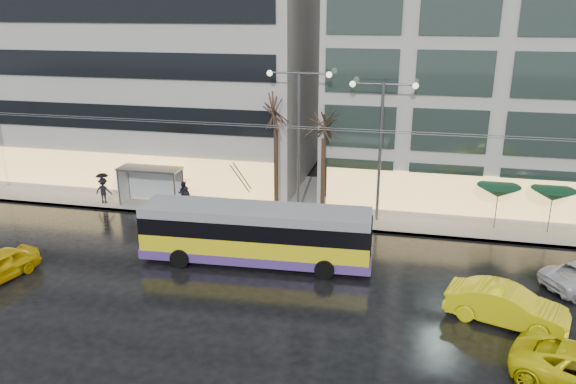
% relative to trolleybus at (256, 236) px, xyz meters
% --- Properties ---
extents(ground, '(140.00, 140.00, 0.00)m').
position_rel_trolleybus_xyz_m(ground, '(-1.23, -3.55, -1.50)').
color(ground, black).
rests_on(ground, ground).
extents(sidewalk, '(80.00, 10.00, 0.15)m').
position_rel_trolleybus_xyz_m(sidewalk, '(0.77, 10.45, -1.42)').
color(sidewalk, gray).
rests_on(sidewalk, ground).
extents(kerb, '(80.00, 0.10, 0.15)m').
position_rel_trolleybus_xyz_m(kerb, '(0.77, 5.50, -1.42)').
color(kerb, slate).
rests_on(kerb, ground).
extents(building_left, '(34.00, 14.00, 22.00)m').
position_rel_trolleybus_xyz_m(building_left, '(-17.23, 15.45, 9.65)').
color(building_left, '#ADAAA5').
rests_on(building_left, sidewalk).
extents(trolleybus, '(12.05, 4.82, 5.54)m').
position_rel_trolleybus_xyz_m(trolleybus, '(0.00, 0.00, 0.00)').
color(trolleybus, yellow).
rests_on(trolleybus, ground).
extents(catenary, '(42.24, 5.12, 7.00)m').
position_rel_trolleybus_xyz_m(catenary, '(-0.23, 4.38, 2.75)').
color(catenary, '#595B60').
rests_on(catenary, ground).
extents(bus_shelter, '(4.20, 1.60, 2.51)m').
position_rel_trolleybus_xyz_m(bus_shelter, '(-9.61, 7.13, 0.46)').
color(bus_shelter, '#595B60').
rests_on(bus_shelter, sidewalk).
extents(street_lamp_near, '(3.96, 0.36, 9.03)m').
position_rel_trolleybus_xyz_m(street_lamp_near, '(0.77, 7.25, 4.49)').
color(street_lamp_near, '#595B60').
rests_on(street_lamp_near, sidewalk).
extents(street_lamp_far, '(3.96, 0.36, 8.53)m').
position_rel_trolleybus_xyz_m(street_lamp_far, '(5.77, 7.25, 4.22)').
color(street_lamp_far, '#595B60').
rests_on(street_lamp_far, sidewalk).
extents(tree_a, '(3.20, 3.20, 8.40)m').
position_rel_trolleybus_xyz_m(tree_a, '(-0.73, 7.45, 5.59)').
color(tree_a, black).
rests_on(tree_a, sidewalk).
extents(tree_b, '(3.20, 3.20, 7.70)m').
position_rel_trolleybus_xyz_m(tree_b, '(2.27, 7.65, 4.90)').
color(tree_b, black).
rests_on(tree_b, sidewalk).
extents(parasol_a, '(2.50, 2.50, 2.65)m').
position_rel_trolleybus_xyz_m(parasol_a, '(12.77, 7.45, 0.95)').
color(parasol_a, '#595B60').
rests_on(parasol_a, sidewalk).
extents(parasol_b, '(2.50, 2.50, 2.65)m').
position_rel_trolleybus_xyz_m(parasol_b, '(15.77, 7.45, 0.95)').
color(parasol_b, '#595B60').
rests_on(parasol_b, sidewalk).
extents(taxi_b, '(5.26, 3.14, 1.64)m').
position_rel_trolleybus_xyz_m(taxi_b, '(11.96, -3.38, -0.68)').
color(taxi_b, '#FFF40D').
rests_on(taxi_b, ground).
extents(pedestrian_a, '(0.98, 1.00, 2.19)m').
position_rel_trolleybus_xyz_m(pedestrian_a, '(-6.38, 6.13, 0.10)').
color(pedestrian_a, black).
rests_on(pedestrian_a, sidewalk).
extents(pedestrian_b, '(0.84, 0.67, 1.66)m').
position_rel_trolleybus_xyz_m(pedestrian_b, '(-7.00, 7.11, -0.52)').
color(pedestrian_b, black).
rests_on(pedestrian_b, sidewalk).
extents(pedestrian_c, '(1.18, 0.89, 2.11)m').
position_rel_trolleybus_xyz_m(pedestrian_c, '(-12.46, 6.39, -0.23)').
color(pedestrian_c, black).
rests_on(pedestrian_c, sidewalk).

